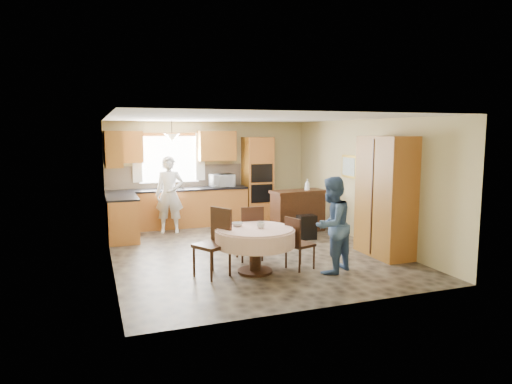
{
  "coord_description": "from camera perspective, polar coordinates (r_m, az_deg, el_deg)",
  "views": [
    {
      "loc": [
        -2.77,
        -7.99,
        2.25
      ],
      "look_at": [
        0.24,
        0.3,
        1.09
      ],
      "focal_mm": 32.0,
      "sensor_mm": 36.0,
      "label": 1
    }
  ],
  "objects": [
    {
      "name": "bowl_sideboard",
      "position": [
        10.15,
        3.2,
        -0.05
      ],
      "size": [
        0.28,
        0.28,
        0.06
      ],
      "primitive_type": "imported",
      "rotation": [
        0.0,
        0.0,
        -0.22
      ],
      "color": "#B2B2B2",
      "rests_on": "sideboard"
    },
    {
      "name": "chair_back",
      "position": [
        8.0,
        -0.67,
        -4.83
      ],
      "size": [
        0.44,
        0.44,
        0.97
      ],
      "rotation": [
        0.0,
        0.0,
        3.1
      ],
      "color": "#3D1F10",
      "rests_on": "floor"
    },
    {
      "name": "space_heater",
      "position": [
        9.7,
        6.34,
        -4.39
      ],
      "size": [
        0.37,
        0.26,
        0.51
      ],
      "primitive_type": "cube",
      "rotation": [
        0.0,
        0.0,
        -0.01
      ],
      "color": "black",
      "rests_on": "floor"
    },
    {
      "name": "oven_tower",
      "position": [
        11.44,
        0.19,
        1.55
      ],
      "size": [
        0.66,
        0.62,
        2.12
      ],
      "primitive_type": "cube",
      "color": "#D17337",
      "rests_on": "floor"
    },
    {
      "name": "counter_back",
      "position": [
        10.95,
        -9.71,
        0.33
      ],
      "size": [
        3.3,
        0.64,
        0.04
      ],
      "primitive_type": "cube",
      "color": "black",
      "rests_on": "base_cab_back"
    },
    {
      "name": "base_cab_left",
      "position": [
        9.97,
        -16.38,
        -3.24
      ],
      "size": [
        0.6,
        1.2,
        0.88
      ],
      "primitive_type": "cube",
      "color": "#D17337",
      "rests_on": "floor"
    },
    {
      "name": "base_cab_back",
      "position": [
        11.01,
        -9.66,
        -2.05
      ],
      "size": [
        3.3,
        0.6,
        0.88
      ],
      "primitive_type": "cube",
      "color": "#D17337",
      "rests_on": "floor"
    },
    {
      "name": "curtain_left",
      "position": [
        10.99,
        -14.65,
        4.15
      ],
      "size": [
        0.22,
        0.02,
        1.15
      ],
      "primitive_type": "cube",
      "color": "white",
      "rests_on": "wall_back"
    },
    {
      "name": "ceiling",
      "position": [
        8.46,
        -0.85,
        9.21
      ],
      "size": [
        5.0,
        6.0,
        0.01
      ],
      "primitive_type": "cube",
      "color": "white",
      "rests_on": "wall_back"
    },
    {
      "name": "wall_cab_left",
      "position": [
        10.86,
        -16.23,
        5.43
      ],
      "size": [
        0.85,
        0.33,
        0.72
      ],
      "primitive_type": "cube",
      "color": "#BE7D2F",
      "rests_on": "wall_back"
    },
    {
      "name": "window",
      "position": [
        11.13,
        -10.81,
        4.04
      ],
      "size": [
        1.4,
        0.03,
        1.1
      ],
      "primitive_type": "cube",
      "color": "white",
      "rests_on": "wall_back"
    },
    {
      "name": "cupboard",
      "position": [
        8.57,
        15.89,
        -0.56
      ],
      "size": [
        0.57,
        1.14,
        2.18
      ],
      "primitive_type": "cube",
      "color": "#D17337",
      "rests_on": "floor"
    },
    {
      "name": "wall_right",
      "position": [
        9.63,
        13.37,
        1.36
      ],
      "size": [
        0.02,
        6.0,
        2.5
      ],
      "primitive_type": "cube",
      "color": "tan",
      "rests_on": "floor"
    },
    {
      "name": "curtain_right",
      "position": [
        11.22,
        -6.98,
        4.4
      ],
      "size": [
        0.22,
        0.02,
        1.15
      ],
      "primitive_type": "cube",
      "color": "white",
      "rests_on": "wall_back"
    },
    {
      "name": "floor",
      "position": [
        8.75,
        -0.82,
        -7.37
      ],
      "size": [
        5.0,
        6.0,
        0.01
      ],
      "primitive_type": "cube",
      "color": "brown",
      "rests_on": "ground"
    },
    {
      "name": "person_sink",
      "position": [
        10.36,
        -10.76,
        -0.32
      ],
      "size": [
        0.71,
        0.56,
        1.72
      ],
      "primitive_type": "imported",
      "rotation": [
        0.0,
        0.0,
        -0.26
      ],
      "color": "silver",
      "rests_on": "floor"
    },
    {
      "name": "oven_lower",
      "position": [
        11.18,
        0.74,
        -0.19
      ],
      "size": [
        0.56,
        0.01,
        0.45
      ],
      "primitive_type": "cube",
      "color": "black",
      "rests_on": "oven_tower"
    },
    {
      "name": "pendant",
      "position": [
        10.64,
        -10.46,
        6.7
      ],
      "size": [
        0.36,
        0.36,
        0.18
      ],
      "primitive_type": "cone",
      "rotation": [
        3.14,
        0.0,
        0.0
      ],
      "color": "beige",
      "rests_on": "ceiling"
    },
    {
      "name": "chair_left",
      "position": [
        7.21,
        -5.06,
        -5.83
      ],
      "size": [
        0.63,
        0.63,
        1.06
      ],
      "rotation": [
        0.0,
        0.0,
        -1.07
      ],
      "color": "#3D1F10",
      "rests_on": "floor"
    },
    {
      "name": "wall_back",
      "position": [
        11.38,
        -5.8,
        2.44
      ],
      "size": [
        5.0,
        0.02,
        2.5
      ],
      "primitive_type": "cube",
      "color": "tan",
      "rests_on": "floor"
    },
    {
      "name": "cup_table",
      "position": [
        7.26,
        0.59,
        -4.18
      ],
      "size": [
        0.15,
        0.15,
        0.1
      ],
      "primitive_type": "imported",
      "rotation": [
        0.0,
        0.0,
        -0.21
      ],
      "color": "#B2B2B2",
      "rests_on": "dining_table"
    },
    {
      "name": "wall_left",
      "position": [
        8.06,
        -17.88,
        0.03
      ],
      "size": [
        0.02,
        6.0,
        2.5
      ],
      "primitive_type": "cube",
      "color": "tan",
      "rests_on": "floor"
    },
    {
      "name": "counter_left",
      "position": [
        9.9,
        -16.47,
        -0.63
      ],
      "size": [
        0.64,
        1.2,
        0.04
      ],
      "primitive_type": "cube",
      "color": "black",
      "rests_on": "base_cab_left"
    },
    {
      "name": "microwave",
      "position": [
        11.11,
        -4.28,
        1.43
      ],
      "size": [
        0.59,
        0.42,
        0.31
      ],
      "primitive_type": "imported",
      "rotation": [
        0.0,
        0.0,
        0.08
      ],
      "color": "silver",
      "rests_on": "counter_back"
    },
    {
      "name": "framed_picture",
      "position": [
        10.02,
        11.62,
        3.14
      ],
      "size": [
        0.06,
        0.59,
        0.48
      ],
      "color": "gold",
      "rests_on": "wall_right"
    },
    {
      "name": "bottle_sideboard",
      "position": [
        10.4,
        6.43,
        0.79
      ],
      "size": [
        0.14,
        0.14,
        0.31
      ],
      "primitive_type": "imported",
      "rotation": [
        0.0,
        0.0,
        -0.26
      ],
      "color": "silver",
      "rests_on": "sideboard"
    },
    {
      "name": "sideboard",
      "position": [
        10.38,
        5.26,
        -2.53
      ],
      "size": [
        1.29,
        0.65,
        0.89
      ],
      "primitive_type": "cube",
      "rotation": [
        0.0,
        0.0,
        0.11
      ],
      "color": "#3D1F10",
      "rests_on": "floor"
    },
    {
      "name": "chair_right",
      "position": [
        7.53,
        5.14,
        -6.07
      ],
      "size": [
        0.48,
        0.48,
        0.87
      ],
      "rotation": [
        0.0,
        0.0,
        1.88
      ],
      "color": "#3D1F10",
      "rests_on": "floor"
    },
    {
      "name": "backsplash",
      "position": [
        11.2,
        -10.01,
        1.92
      ],
      "size": [
        3.3,
        0.02,
        0.55
      ],
      "primitive_type": "cube",
      "color": "tan",
      "rests_on": "wall_back"
    },
    {
      "name": "bowl_table",
      "position": [
        7.43,
        -2.36,
        -4.06
      ],
      "size": [
        0.24,
        0.24,
        0.06
      ],
      "primitive_type": "imported",
      "rotation": [
        0.0,
        0.0,
        -0.28
      ],
      "color": "#B2B2B2",
      "rests_on": "dining_table"
    },
    {
      "name": "wall_front",
      "position": [
        5.8,
        8.94,
        -2.5
      ],
      "size": [
        5.0,
        0.02,
        2.5
      ],
      "primitive_type": "cube",
      "color": "tan",
      "rests_on": "floor"
    },
    {
      "name": "person_dining",
      "position": [
        7.39,
        9.41,
        -4.09
      ],
      "size": [
        0.95,
        0.88,
        1.55
      ],
      "primitive_type": "imported",
      "rotation": [
        0.0,
        0.0,
        3.65
      ],
      "color": "#3B5682",
      "rests_on": "floor"
    },
    {
      "name": "dining_table",
      "position": [
        7.32,
        -0.12,
        -5.77
      ],
      "size": [
        1.28,
        1.28,
        0.73
      ],
      "color": "#3D1F10",
      "rests_on": "floor"
    },
    {
      "name": "wall_cab_side",
      "position": [
        9.81,
        -17.48,
        5.19
      ],
      "size": [
        0.33,
        1.2,
        0.72
      ],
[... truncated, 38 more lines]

